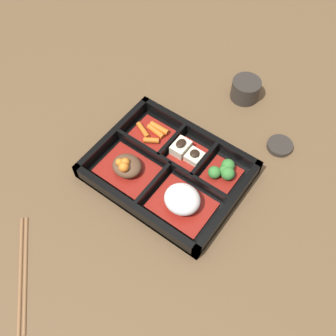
{
  "coord_description": "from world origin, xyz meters",
  "views": [
    {
      "loc": [
        -0.27,
        0.36,
        0.72
      ],
      "look_at": [
        0.0,
        0.0,
        0.03
      ],
      "focal_mm": 42.0,
      "sensor_mm": 36.0,
      "label": 1
    }
  ],
  "objects_px": {
    "bowl_rice": "(182,200)",
    "tea_cup": "(246,89)",
    "sauce_dish": "(280,146)",
    "chopsticks": "(23,272)"
  },
  "relations": [
    {
      "from": "bowl_rice",
      "to": "chopsticks",
      "type": "height_order",
      "value": "bowl_rice"
    },
    {
      "from": "tea_cup",
      "to": "sauce_dish",
      "type": "height_order",
      "value": "tea_cup"
    },
    {
      "from": "tea_cup",
      "to": "chopsticks",
      "type": "xyz_separation_m",
      "value": [
        0.11,
        0.63,
        -0.02
      ]
    },
    {
      "from": "chopsticks",
      "to": "bowl_rice",
      "type": "bearing_deg",
      "value": -119.49
    },
    {
      "from": "tea_cup",
      "to": "bowl_rice",
      "type": "bearing_deg",
      "value": 98.82
    },
    {
      "from": "bowl_rice",
      "to": "chopsticks",
      "type": "distance_m",
      "value": 0.33
    },
    {
      "from": "bowl_rice",
      "to": "tea_cup",
      "type": "bearing_deg",
      "value": -81.18
    },
    {
      "from": "sauce_dish",
      "to": "chopsticks",
      "type": "bearing_deg",
      "value": 65.13
    },
    {
      "from": "bowl_rice",
      "to": "sauce_dish",
      "type": "bearing_deg",
      "value": -109.28
    },
    {
      "from": "chopsticks",
      "to": "sauce_dish",
      "type": "height_order",
      "value": "sauce_dish"
    }
  ]
}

